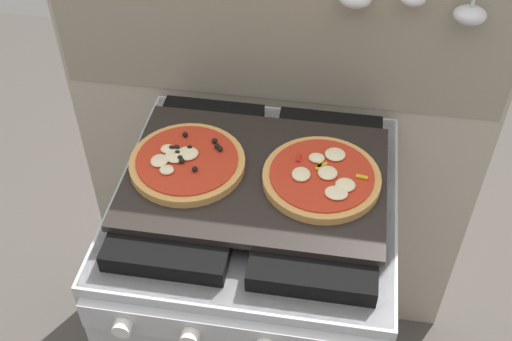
{
  "coord_description": "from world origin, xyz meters",
  "views": [
    {
      "loc": [
        0.15,
        -0.94,
        1.83
      ],
      "look_at": [
        0.0,
        0.0,
        0.93
      ],
      "focal_mm": 44.49,
      "sensor_mm": 36.0,
      "label": 1
    }
  ],
  "objects_px": {
    "stove": "(256,304)",
    "pizza_right": "(322,178)",
    "baking_tray": "(256,177)",
    "pizza_left": "(187,162)"
  },
  "relations": [
    {
      "from": "stove",
      "to": "pizza_right",
      "type": "xyz_separation_m",
      "value": [
        0.14,
        -0.0,
        0.48
      ]
    },
    {
      "from": "baking_tray",
      "to": "pizza_left",
      "type": "distance_m",
      "value": 0.15
    },
    {
      "from": "stove",
      "to": "baking_tray",
      "type": "bearing_deg",
      "value": 90.0
    },
    {
      "from": "stove",
      "to": "pizza_left",
      "type": "xyz_separation_m",
      "value": [
        -0.15,
        0.0,
        0.48
      ]
    },
    {
      "from": "stove",
      "to": "pizza_left",
      "type": "distance_m",
      "value": 0.5
    },
    {
      "from": "stove",
      "to": "baking_tray",
      "type": "height_order",
      "value": "baking_tray"
    },
    {
      "from": "stove",
      "to": "baking_tray",
      "type": "relative_size",
      "value": 1.67
    },
    {
      "from": "stove",
      "to": "pizza_right",
      "type": "distance_m",
      "value": 0.5
    },
    {
      "from": "stove",
      "to": "pizza_left",
      "type": "height_order",
      "value": "pizza_left"
    },
    {
      "from": "stove",
      "to": "baking_tray",
      "type": "xyz_separation_m",
      "value": [
        0.0,
        0.0,
        0.46
      ]
    }
  ]
}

